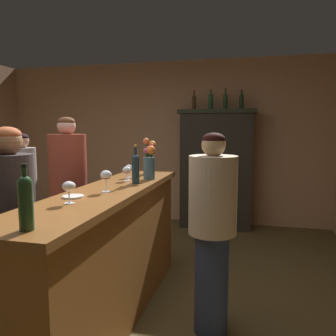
{
  "coord_description": "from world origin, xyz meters",
  "views": [
    {
      "loc": [
        1.47,
        -2.27,
        1.53
      ],
      "look_at": [
        0.75,
        0.62,
        1.17
      ],
      "focal_mm": 35.55,
      "sensor_mm": 36.0,
      "label": 1
    }
  ],
  "objects_px": {
    "bar_counter": "(109,255)",
    "wine_glass_rear": "(129,168)",
    "wine_glass_front": "(127,171)",
    "patron_redhead": "(24,191)",
    "display_bottle_midleft": "(211,101)",
    "cheese_plate": "(73,197)",
    "wine_bottle_merlot": "(136,167)",
    "display_bottle_left": "(194,102)",
    "bartender": "(212,226)",
    "display_bottle_midright": "(241,101)",
    "patron_tall": "(69,191)",
    "wine_bottle_malbec": "(26,200)",
    "wine_glass_spare": "(69,187)",
    "wine_glass_mid": "(106,176)",
    "wine_bottle_rose": "(149,160)",
    "flower_arrangement": "(149,160)",
    "display_bottle_center": "(225,101)",
    "patron_near_entrance": "(12,222)",
    "display_cabinet": "(216,167)"
  },
  "relations": [
    {
      "from": "bar_counter",
      "to": "wine_glass_rear",
      "type": "distance_m",
      "value": 0.88
    },
    {
      "from": "wine_glass_front",
      "to": "patron_redhead",
      "type": "distance_m",
      "value": 1.57
    },
    {
      "from": "wine_glass_rear",
      "to": "display_bottle_midleft",
      "type": "bearing_deg",
      "value": 76.03
    },
    {
      "from": "bar_counter",
      "to": "cheese_plate",
      "type": "relative_size",
      "value": 16.32
    },
    {
      "from": "display_bottle_midleft",
      "to": "wine_bottle_merlot",
      "type": "bearing_deg",
      "value": -97.96
    },
    {
      "from": "display_bottle_left",
      "to": "bartender",
      "type": "distance_m",
      "value": 3.0
    },
    {
      "from": "cheese_plate",
      "to": "bartender",
      "type": "height_order",
      "value": "bartender"
    },
    {
      "from": "display_bottle_midright",
      "to": "patron_tall",
      "type": "distance_m",
      "value": 2.87
    },
    {
      "from": "display_bottle_midright",
      "to": "bartender",
      "type": "xyz_separation_m",
      "value": [
        -0.11,
        -2.72,
        -1.12
      ]
    },
    {
      "from": "display_bottle_midleft",
      "to": "wine_bottle_malbec",
      "type": "bearing_deg",
      "value": -95.97
    },
    {
      "from": "cheese_plate",
      "to": "display_bottle_left",
      "type": "distance_m",
      "value": 3.22
    },
    {
      "from": "wine_glass_spare",
      "to": "display_bottle_midright",
      "type": "bearing_deg",
      "value": 73.77
    },
    {
      "from": "display_bottle_left",
      "to": "wine_bottle_merlot",
      "type": "bearing_deg",
      "value": -92.04
    },
    {
      "from": "wine_bottle_malbec",
      "to": "display_bottle_left",
      "type": "height_order",
      "value": "display_bottle_left"
    },
    {
      "from": "wine_glass_mid",
      "to": "patron_redhead",
      "type": "xyz_separation_m",
      "value": [
        -1.49,
        1.02,
        -0.36
      ]
    },
    {
      "from": "wine_bottle_rose",
      "to": "wine_glass_front",
      "type": "height_order",
      "value": "wine_bottle_rose"
    },
    {
      "from": "wine_bottle_merlot",
      "to": "flower_arrangement",
      "type": "height_order",
      "value": "flower_arrangement"
    },
    {
      "from": "wine_bottle_malbec",
      "to": "display_bottle_center",
      "type": "relative_size",
      "value": 0.99
    },
    {
      "from": "wine_bottle_merlot",
      "to": "patron_tall",
      "type": "bearing_deg",
      "value": 158.11
    },
    {
      "from": "wine_bottle_malbec",
      "to": "bartender",
      "type": "bearing_deg",
      "value": 55.55
    },
    {
      "from": "bartender",
      "to": "display_bottle_center",
      "type": "bearing_deg",
      "value": -90.34
    },
    {
      "from": "wine_glass_spare",
      "to": "display_bottle_center",
      "type": "xyz_separation_m",
      "value": [
        0.71,
        3.26,
        0.78
      ]
    },
    {
      "from": "display_bottle_left",
      "to": "display_bottle_midright",
      "type": "height_order",
      "value": "display_bottle_left"
    },
    {
      "from": "patron_near_entrance",
      "to": "display_cabinet",
      "type": "bearing_deg",
      "value": 55.65
    },
    {
      "from": "wine_bottle_merlot",
      "to": "cheese_plate",
      "type": "height_order",
      "value": "wine_bottle_merlot"
    },
    {
      "from": "wine_bottle_malbec",
      "to": "bar_counter",
      "type": "bearing_deg",
      "value": 93.72
    },
    {
      "from": "wine_glass_spare",
      "to": "bartender",
      "type": "distance_m",
      "value": 1.05
    },
    {
      "from": "wine_bottle_merlot",
      "to": "display_bottle_midleft",
      "type": "height_order",
      "value": "display_bottle_midleft"
    },
    {
      "from": "wine_bottle_merlot",
      "to": "flower_arrangement",
      "type": "xyz_separation_m",
      "value": [
        0.04,
        0.27,
        0.04
      ]
    },
    {
      "from": "patron_redhead",
      "to": "bar_counter",
      "type": "bearing_deg",
      "value": -0.94
    },
    {
      "from": "wine_bottle_malbec",
      "to": "wine_glass_spare",
      "type": "xyz_separation_m",
      "value": [
        -0.1,
        0.54,
        -0.04
      ]
    },
    {
      "from": "wine_glass_spare",
      "to": "patron_tall",
      "type": "bearing_deg",
      "value": 120.8
    },
    {
      "from": "bar_counter",
      "to": "wine_bottle_malbec",
      "type": "height_order",
      "value": "wine_bottle_malbec"
    },
    {
      "from": "wine_glass_spare",
      "to": "display_bottle_midright",
      "type": "height_order",
      "value": "display_bottle_midright"
    },
    {
      "from": "bar_counter",
      "to": "wine_glass_spare",
      "type": "xyz_separation_m",
      "value": [
        -0.03,
        -0.51,
        0.63
      ]
    },
    {
      "from": "wine_glass_spare",
      "to": "patron_near_entrance",
      "type": "height_order",
      "value": "patron_near_entrance"
    },
    {
      "from": "bar_counter",
      "to": "patron_redhead",
      "type": "bearing_deg",
      "value": 147.68
    },
    {
      "from": "wine_glass_mid",
      "to": "bartender",
      "type": "distance_m",
      "value": 0.86
    },
    {
      "from": "cheese_plate",
      "to": "patron_redhead",
      "type": "xyz_separation_m",
      "value": [
        -1.36,
        1.26,
        -0.25
      ]
    },
    {
      "from": "wine_glass_rear",
      "to": "display_bottle_center",
      "type": "bearing_deg",
      "value": 70.66
    },
    {
      "from": "wine_glass_spare",
      "to": "wine_glass_mid",
      "type": "bearing_deg",
      "value": 81.05
    },
    {
      "from": "flower_arrangement",
      "to": "display_bottle_midleft",
      "type": "height_order",
      "value": "display_bottle_midleft"
    },
    {
      "from": "display_cabinet",
      "to": "wine_bottle_malbec",
      "type": "relative_size",
      "value": 5.86
    },
    {
      "from": "wine_glass_front",
      "to": "patron_tall",
      "type": "relative_size",
      "value": 0.08
    },
    {
      "from": "wine_bottle_malbec",
      "to": "patron_redhead",
      "type": "height_order",
      "value": "patron_redhead"
    },
    {
      "from": "bar_counter",
      "to": "wine_glass_front",
      "type": "height_order",
      "value": "wine_glass_front"
    },
    {
      "from": "wine_bottle_malbec",
      "to": "wine_glass_rear",
      "type": "distance_m",
      "value": 1.68
    },
    {
      "from": "wine_bottle_merlot",
      "to": "wine_glass_mid",
      "type": "relative_size",
      "value": 2.05
    },
    {
      "from": "wine_glass_rear",
      "to": "display_bottle_midright",
      "type": "xyz_separation_m",
      "value": [
        0.98,
        2.12,
        0.79
      ]
    },
    {
      "from": "patron_redhead",
      "to": "cheese_plate",
      "type": "bearing_deg",
      "value": -11.41
    }
  ]
}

